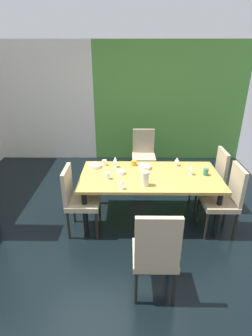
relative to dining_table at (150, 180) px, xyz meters
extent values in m
cube|color=black|center=(-0.57, -0.56, -0.66)|extent=(5.64, 6.19, 0.02)
cube|color=silver|center=(-2.23, 2.48, 0.63)|extent=(2.32, 0.10, 2.56)
cube|color=#4E913A|center=(0.59, 2.48, 0.63)|extent=(3.32, 0.10, 2.56)
cube|color=#B49343|center=(0.00, 0.00, 0.05)|extent=(1.98, 1.00, 0.04)
cylinder|color=black|center=(-0.89, 0.40, -0.31)|extent=(0.07, 0.07, 0.68)
cylinder|color=black|center=(0.89, 0.40, -0.31)|extent=(0.07, 0.07, 0.68)
cylinder|color=black|center=(-0.89, -0.40, -0.31)|extent=(0.07, 0.07, 0.68)
cylinder|color=black|center=(0.89, -0.40, -0.31)|extent=(0.07, 0.07, 0.68)
cube|color=tan|center=(-0.92, -0.31, -0.19)|extent=(0.44, 0.44, 0.07)
cube|color=tan|center=(-1.12, -0.31, 0.06)|extent=(0.05, 0.42, 0.50)
cylinder|color=black|center=(-0.73, -0.12, -0.44)|extent=(0.04, 0.04, 0.42)
cylinder|color=black|center=(-0.73, -0.50, -0.44)|extent=(0.04, 0.04, 0.42)
cylinder|color=black|center=(-1.11, -0.12, -0.44)|extent=(0.04, 0.04, 0.42)
cylinder|color=black|center=(-1.11, -0.50, -0.44)|extent=(0.04, 0.04, 0.42)
cube|color=tan|center=(-0.04, -1.31, -0.19)|extent=(0.44, 0.44, 0.07)
cube|color=tan|center=(-0.04, -1.51, 0.11)|extent=(0.42, 0.05, 0.60)
cylinder|color=black|center=(-0.23, -1.12, -0.44)|extent=(0.04, 0.04, 0.42)
cylinder|color=black|center=(0.15, -1.12, -0.44)|extent=(0.04, 0.04, 0.42)
cylinder|color=black|center=(-0.23, -1.50, -0.44)|extent=(0.04, 0.04, 0.42)
cylinder|color=black|center=(0.15, -1.50, -0.44)|extent=(0.04, 0.04, 0.42)
cube|color=tan|center=(-0.02, 1.31, -0.19)|extent=(0.44, 0.44, 0.07)
cube|color=tan|center=(-0.02, 1.51, 0.06)|extent=(0.42, 0.05, 0.51)
cylinder|color=black|center=(0.17, 1.12, -0.44)|extent=(0.04, 0.04, 0.42)
cylinder|color=black|center=(-0.21, 1.12, -0.44)|extent=(0.04, 0.04, 0.42)
cylinder|color=black|center=(0.17, 1.50, -0.44)|extent=(0.04, 0.04, 0.42)
cylinder|color=black|center=(-0.21, 1.50, -0.44)|extent=(0.04, 0.04, 0.42)
cube|color=tan|center=(0.92, 0.31, -0.19)|extent=(0.44, 0.44, 0.07)
cube|color=tan|center=(1.12, 0.31, 0.07)|extent=(0.05, 0.42, 0.52)
cylinder|color=black|center=(0.73, 0.12, -0.44)|extent=(0.04, 0.04, 0.42)
cylinder|color=black|center=(0.73, 0.50, -0.44)|extent=(0.04, 0.04, 0.42)
cylinder|color=black|center=(1.11, 0.12, -0.44)|extent=(0.04, 0.04, 0.42)
cylinder|color=black|center=(1.11, 0.50, -0.44)|extent=(0.04, 0.04, 0.42)
cube|color=tan|center=(0.92, -0.31, -0.19)|extent=(0.44, 0.44, 0.07)
cube|color=tan|center=(1.12, -0.31, 0.08)|extent=(0.05, 0.42, 0.54)
cylinder|color=black|center=(0.73, -0.50, -0.44)|extent=(0.04, 0.04, 0.42)
cylinder|color=black|center=(0.73, -0.12, -0.44)|extent=(0.04, 0.04, 0.42)
cylinder|color=black|center=(1.11, -0.50, -0.44)|extent=(0.04, 0.04, 0.42)
cylinder|color=black|center=(1.11, -0.12, -0.44)|extent=(0.04, 0.04, 0.42)
cylinder|color=silver|center=(0.58, 0.02, 0.07)|extent=(0.07, 0.07, 0.00)
cylinder|color=silver|center=(0.58, 0.02, 0.12)|extent=(0.01, 0.01, 0.08)
cone|color=silver|center=(0.58, 0.02, 0.19)|extent=(0.07, 0.07, 0.06)
cylinder|color=silver|center=(-0.39, -0.41, 0.07)|extent=(0.06, 0.06, 0.00)
cylinder|color=silver|center=(-0.39, -0.41, 0.11)|extent=(0.01, 0.01, 0.07)
cone|color=silver|center=(-0.39, -0.41, 0.17)|extent=(0.06, 0.06, 0.07)
cylinder|color=silver|center=(-0.51, 0.28, 0.07)|extent=(0.06, 0.06, 0.00)
cylinder|color=silver|center=(-0.51, 0.28, 0.12)|extent=(0.01, 0.01, 0.08)
cone|color=silver|center=(-0.51, 0.28, 0.20)|extent=(0.08, 0.08, 0.08)
cylinder|color=silver|center=(0.44, 0.34, 0.07)|extent=(0.06, 0.06, 0.00)
cylinder|color=silver|center=(0.44, 0.34, 0.11)|extent=(0.01, 0.01, 0.07)
cone|color=silver|center=(0.44, 0.34, 0.17)|extent=(0.08, 0.08, 0.06)
cylinder|color=beige|center=(-0.82, 0.27, 0.10)|extent=(0.19, 0.19, 0.05)
cylinder|color=silver|center=(-0.07, 0.23, 0.10)|extent=(0.19, 0.19, 0.05)
cylinder|color=white|center=(-0.42, 0.04, 0.10)|extent=(0.13, 0.13, 0.05)
cylinder|color=white|center=(-0.68, 0.34, 0.11)|extent=(0.07, 0.07, 0.08)
cylinder|color=#2E705F|center=(0.79, 0.01, 0.12)|extent=(0.07, 0.07, 0.10)
cylinder|color=white|center=(-0.60, -0.12, 0.12)|extent=(0.07, 0.07, 0.10)
cylinder|color=#B98B21|center=(-0.23, 0.34, 0.11)|extent=(0.08, 0.08, 0.08)
cylinder|color=silver|center=(-0.09, -0.31, 0.17)|extent=(0.10, 0.10, 0.20)
cone|color=silver|center=(-0.04, -0.31, 0.26)|extent=(0.04, 0.04, 0.04)
camera|label=1|loc=(-0.31, -3.37, 1.71)|focal=28.00mm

